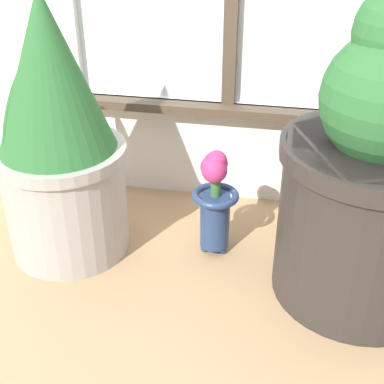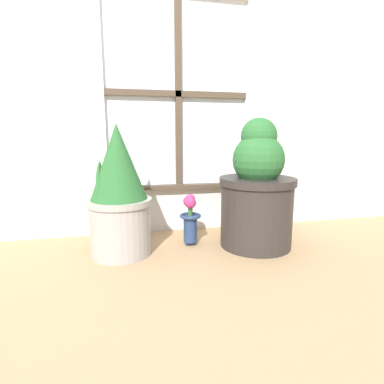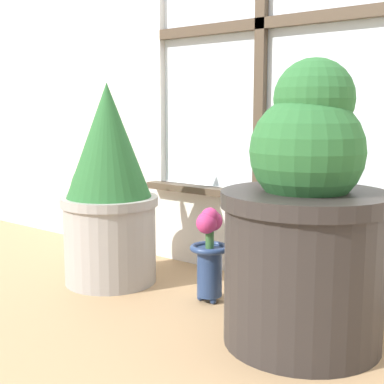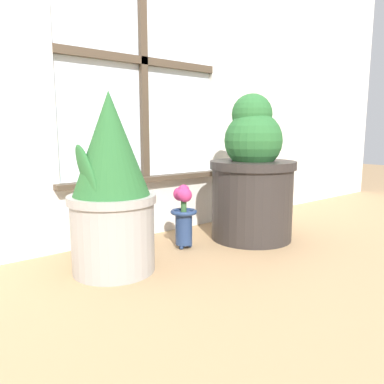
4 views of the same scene
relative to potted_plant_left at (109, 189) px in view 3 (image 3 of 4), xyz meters
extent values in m
plane|color=tan|center=(0.37, -0.33, -0.32)|extent=(10.00, 10.00, 0.00)
cube|color=silver|center=(0.37, 0.36, -0.17)|extent=(0.87, 0.05, 0.30)
cube|color=white|center=(0.37, 0.37, 0.54)|extent=(0.87, 0.02, 1.10)
cube|color=#4C3D2D|center=(0.37, 0.35, 0.54)|extent=(0.04, 0.02, 1.10)
cube|color=#4C3D2D|center=(0.37, 0.35, 0.54)|extent=(0.87, 0.02, 0.04)
cube|color=#4C3D2D|center=(0.37, 0.32, -0.03)|extent=(0.93, 0.06, 0.02)
cylinder|color=#9E9993|center=(0.00, 0.00, -0.17)|extent=(0.31, 0.31, 0.29)
cylinder|color=#9E9993|center=(0.00, 0.00, -0.04)|extent=(0.32, 0.32, 0.03)
cylinder|color=#38281E|center=(0.00, 0.00, -0.03)|extent=(0.28, 0.28, 0.01)
cone|color=#28602D|center=(0.00, 0.00, 0.16)|extent=(0.28, 0.28, 0.37)
ellipsoid|color=#28602D|center=(-0.09, 0.00, 0.07)|extent=(0.04, 0.22, 0.23)
cylinder|color=#2D2826|center=(0.73, -0.03, -0.13)|extent=(0.39, 0.39, 0.38)
cylinder|color=#2D2826|center=(0.73, -0.03, 0.05)|extent=(0.41, 0.41, 0.04)
cylinder|color=#38281E|center=(0.73, -0.03, 0.06)|extent=(0.36, 0.36, 0.01)
sphere|color=#28602D|center=(0.73, -0.03, 0.16)|extent=(0.27, 0.27, 0.27)
sphere|color=#28602D|center=(0.73, -0.02, 0.29)|extent=(0.19, 0.19, 0.19)
ellipsoid|color=#28602D|center=(0.80, -0.08, 0.15)|extent=(0.12, 0.15, 0.17)
sphere|color=navy|center=(0.38, 0.08, -0.31)|extent=(0.02, 0.02, 0.02)
sphere|color=navy|center=(0.35, 0.04, -0.31)|extent=(0.02, 0.02, 0.02)
sphere|color=navy|center=(0.40, 0.04, -0.31)|extent=(0.02, 0.02, 0.02)
cylinder|color=navy|center=(0.38, 0.05, -0.22)|extent=(0.08, 0.08, 0.15)
torus|color=navy|center=(0.38, 0.05, -0.15)|extent=(0.12, 0.12, 0.02)
cylinder|color=#386633|center=(0.38, 0.05, -0.11)|extent=(0.03, 0.03, 0.08)
sphere|color=#B22D66|center=(0.38, 0.05, -0.05)|extent=(0.05, 0.05, 0.05)
sphere|color=#B22D66|center=(0.37, 0.07, -0.07)|extent=(0.06, 0.06, 0.06)
sphere|color=#B22D66|center=(0.36, 0.05, -0.07)|extent=(0.05, 0.05, 0.05)
sphere|color=#B22D66|center=(0.37, 0.04, -0.07)|extent=(0.06, 0.06, 0.06)
camera|label=1|loc=(0.54, -1.08, 0.54)|focal=50.00mm
camera|label=2|loc=(0.04, -1.51, 0.29)|focal=28.00mm
camera|label=3|loc=(1.31, -1.20, 0.26)|focal=50.00mm
camera|label=4|loc=(-0.63, -1.23, 0.21)|focal=35.00mm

